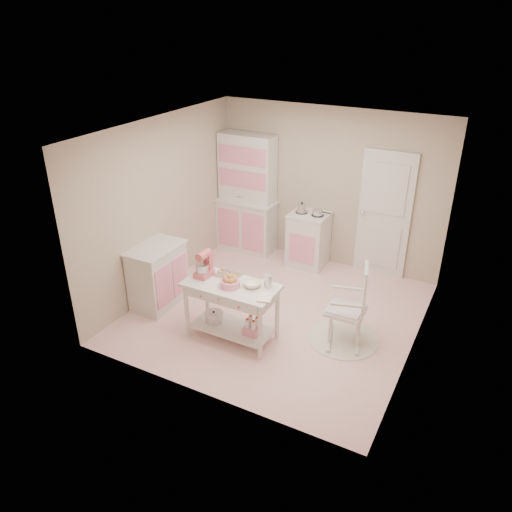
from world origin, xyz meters
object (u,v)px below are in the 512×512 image
at_px(work_table, 232,311).
at_px(bread_basket, 230,283).
at_px(rocking_chair, 346,304).
at_px(stove, 308,239).
at_px(hutch, 246,194).
at_px(stand_mixer, 203,265).
at_px(base_cabinet, 158,276).

height_order(work_table, bread_basket, bread_basket).
bearing_deg(rocking_chair, stove, 108.81).
bearing_deg(rocking_chair, hutch, 126.87).
relative_size(stove, rocking_chair, 0.84).
bearing_deg(work_table, stand_mixer, 177.27).
distance_m(base_cabinet, rocking_chair, 2.73).
height_order(hutch, stand_mixer, hutch).
relative_size(hutch, stove, 2.26).
height_order(hutch, base_cabinet, hutch).
xyz_separation_m(rocking_chair, work_table, (-1.32, -0.63, -0.15)).
relative_size(hutch, work_table, 1.73).
bearing_deg(stove, hutch, 177.61).
bearing_deg(hutch, stand_mixer, -73.68).
distance_m(hutch, bread_basket, 2.77).
height_order(base_cabinet, rocking_chair, rocking_chair).
distance_m(stove, work_table, 2.42).
distance_m(work_table, stand_mixer, 0.71).
distance_m(stove, bread_basket, 2.50).
xyz_separation_m(hutch, stove, (1.20, -0.05, -0.58)).
bearing_deg(work_table, base_cabinet, 170.49).
bearing_deg(stove, base_cabinet, -123.26).
height_order(work_table, stand_mixer, stand_mixer).
bearing_deg(base_cabinet, stand_mixer, -12.43).
bearing_deg(stove, stand_mixer, -101.43).
distance_m(stand_mixer, bread_basket, 0.46).
bearing_deg(work_table, rocking_chair, 25.57).
relative_size(base_cabinet, work_table, 0.77).
bearing_deg(stand_mixer, rocking_chair, 21.52).
relative_size(base_cabinet, bread_basket, 3.68).
height_order(base_cabinet, bread_basket, base_cabinet).
bearing_deg(bread_basket, base_cabinet, 168.63).
xyz_separation_m(stove, bread_basket, (-0.04, -2.46, 0.39)).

